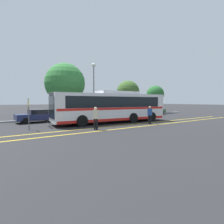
{
  "coord_description": "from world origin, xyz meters",
  "views": [
    {
      "loc": [
        -9.0,
        -14.96,
        2.18
      ],
      "look_at": [
        0.98,
        -0.3,
        1.08
      ],
      "focal_mm": 28.0,
      "sensor_mm": 36.0,
      "label": 1
    }
  ],
  "objects_px": {
    "street_lamp": "(94,77)",
    "tree_3": "(155,94)",
    "parked_car_2": "(87,113)",
    "pedestrian_0": "(150,114)",
    "bus_stop_sign": "(29,110)",
    "tree_2": "(65,83)",
    "parked_car_3": "(126,111)",
    "parked_car_1": "(37,116)",
    "transit_bus": "(112,106)",
    "parked_car_4": "(152,110)",
    "tree_0": "(128,92)",
    "pedestrian_1": "(96,117)"
  },
  "relations": [
    {
      "from": "street_lamp",
      "to": "tree_3",
      "type": "distance_m",
      "value": 13.64
    },
    {
      "from": "parked_car_2",
      "to": "pedestrian_0",
      "type": "height_order",
      "value": "pedestrian_0"
    },
    {
      "from": "bus_stop_sign",
      "to": "tree_2",
      "type": "height_order",
      "value": "tree_2"
    },
    {
      "from": "parked_car_3",
      "to": "pedestrian_0",
      "type": "distance_m",
      "value": 8.91
    },
    {
      "from": "bus_stop_sign",
      "to": "parked_car_2",
      "type": "bearing_deg",
      "value": -51.12
    },
    {
      "from": "parked_car_2",
      "to": "tree_3",
      "type": "relative_size",
      "value": 0.84
    },
    {
      "from": "parked_car_1",
      "to": "bus_stop_sign",
      "type": "height_order",
      "value": "bus_stop_sign"
    },
    {
      "from": "parked_car_3",
      "to": "tree_2",
      "type": "relative_size",
      "value": 0.66
    },
    {
      "from": "tree_3",
      "to": "transit_bus",
      "type": "bearing_deg",
      "value": -152.29
    },
    {
      "from": "parked_car_2",
      "to": "parked_car_3",
      "type": "relative_size",
      "value": 0.91
    },
    {
      "from": "parked_car_1",
      "to": "tree_2",
      "type": "bearing_deg",
      "value": -55.16
    },
    {
      "from": "transit_bus",
      "to": "tree_3",
      "type": "bearing_deg",
      "value": -58.05
    },
    {
      "from": "parked_car_4",
      "to": "tree_2",
      "type": "height_order",
      "value": "tree_2"
    },
    {
      "from": "parked_car_3",
      "to": "tree_0",
      "type": "xyz_separation_m",
      "value": [
        3.99,
        4.38,
        3.08
      ]
    },
    {
      "from": "tree_2",
      "to": "tree_3",
      "type": "bearing_deg",
      "value": 0.4
    },
    {
      "from": "tree_3",
      "to": "parked_car_1",
      "type": "bearing_deg",
      "value": -170.96
    },
    {
      "from": "parked_car_1",
      "to": "parked_car_2",
      "type": "bearing_deg",
      "value": -92.16
    },
    {
      "from": "transit_bus",
      "to": "parked_car_1",
      "type": "distance_m",
      "value": 7.85
    },
    {
      "from": "bus_stop_sign",
      "to": "transit_bus",
      "type": "bearing_deg",
      "value": -83.86
    },
    {
      "from": "parked_car_2",
      "to": "pedestrian_1",
      "type": "distance_m",
      "value": 8.31
    },
    {
      "from": "parked_car_4",
      "to": "tree_2",
      "type": "distance_m",
      "value": 14.16
    },
    {
      "from": "parked_car_2",
      "to": "tree_2",
      "type": "xyz_separation_m",
      "value": [
        -1.53,
        3.18,
        3.8
      ]
    },
    {
      "from": "parked_car_3",
      "to": "bus_stop_sign",
      "type": "relative_size",
      "value": 1.98
    },
    {
      "from": "parked_car_1",
      "to": "parked_car_4",
      "type": "distance_m",
      "value": 17.49
    },
    {
      "from": "parked_car_3",
      "to": "pedestrian_1",
      "type": "relative_size",
      "value": 2.71
    },
    {
      "from": "parked_car_3",
      "to": "parked_car_2",
      "type": "bearing_deg",
      "value": -85.66
    },
    {
      "from": "street_lamp",
      "to": "transit_bus",
      "type": "bearing_deg",
      "value": -104.27
    },
    {
      "from": "parked_car_2",
      "to": "bus_stop_sign",
      "type": "relative_size",
      "value": 1.81
    },
    {
      "from": "pedestrian_0",
      "to": "bus_stop_sign",
      "type": "distance_m",
      "value": 10.51
    },
    {
      "from": "bus_stop_sign",
      "to": "tree_3",
      "type": "distance_m",
      "value": 24.66
    },
    {
      "from": "tree_3",
      "to": "pedestrian_1",
      "type": "bearing_deg",
      "value": -149.67
    },
    {
      "from": "transit_bus",
      "to": "parked_car_3",
      "type": "height_order",
      "value": "transit_bus"
    },
    {
      "from": "transit_bus",
      "to": "parked_car_1",
      "type": "relative_size",
      "value": 2.97
    },
    {
      "from": "parked_car_4",
      "to": "parked_car_1",
      "type": "bearing_deg",
      "value": -89.97
    },
    {
      "from": "pedestrian_0",
      "to": "tree_0",
      "type": "xyz_separation_m",
      "value": [
        7.59,
        12.53,
        2.84
      ]
    },
    {
      "from": "parked_car_2",
      "to": "parked_car_4",
      "type": "distance_m",
      "value": 11.77
    },
    {
      "from": "transit_bus",
      "to": "pedestrian_0",
      "type": "relative_size",
      "value": 7.15
    },
    {
      "from": "pedestrian_1",
      "to": "parked_car_4",
      "type": "bearing_deg",
      "value": -115.53
    },
    {
      "from": "tree_0",
      "to": "tree_2",
      "type": "height_order",
      "value": "tree_2"
    },
    {
      "from": "parked_car_4",
      "to": "street_lamp",
      "type": "bearing_deg",
      "value": -105.54
    },
    {
      "from": "tree_3",
      "to": "tree_2",
      "type": "bearing_deg",
      "value": -179.6
    },
    {
      "from": "parked_car_1",
      "to": "parked_car_2",
      "type": "height_order",
      "value": "parked_car_2"
    },
    {
      "from": "bus_stop_sign",
      "to": "tree_3",
      "type": "height_order",
      "value": "tree_3"
    },
    {
      "from": "parked_car_4",
      "to": "bus_stop_sign",
      "type": "height_order",
      "value": "bus_stop_sign"
    },
    {
      "from": "transit_bus",
      "to": "tree_2",
      "type": "height_order",
      "value": "tree_2"
    },
    {
      "from": "parked_car_1",
      "to": "parked_car_4",
      "type": "relative_size",
      "value": 0.94
    },
    {
      "from": "transit_bus",
      "to": "pedestrian_1",
      "type": "distance_m",
      "value": 4.7
    },
    {
      "from": "pedestrian_1",
      "to": "bus_stop_sign",
      "type": "bearing_deg",
      "value": 3.51
    },
    {
      "from": "bus_stop_sign",
      "to": "tree_0",
      "type": "distance_m",
      "value": 20.4
    },
    {
      "from": "pedestrian_0",
      "to": "parked_car_4",
      "type": "bearing_deg",
      "value": 95.5
    }
  ]
}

